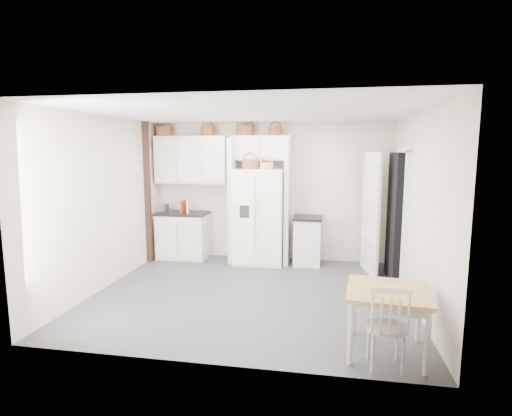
# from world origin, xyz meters

# --- Properties ---
(floor) EXTENTS (4.50, 4.50, 0.00)m
(floor) POSITION_xyz_m (0.00, 0.00, 0.00)
(floor) COLOR #3B3B40
(floor) RESTS_ON ground
(ceiling) EXTENTS (4.50, 4.50, 0.00)m
(ceiling) POSITION_xyz_m (0.00, 0.00, 2.60)
(ceiling) COLOR white
(ceiling) RESTS_ON wall_back
(wall_back) EXTENTS (4.50, 0.00, 4.50)m
(wall_back) POSITION_xyz_m (0.00, 2.00, 1.30)
(wall_back) COLOR #C2B29A
(wall_back) RESTS_ON floor
(wall_left) EXTENTS (0.00, 4.00, 4.00)m
(wall_left) POSITION_xyz_m (-2.25, 0.00, 1.30)
(wall_left) COLOR #C2B29A
(wall_left) RESTS_ON floor
(wall_right) EXTENTS (0.00, 4.00, 4.00)m
(wall_right) POSITION_xyz_m (2.25, 0.00, 1.30)
(wall_right) COLOR #C2B29A
(wall_right) RESTS_ON floor
(refrigerator) EXTENTS (0.90, 0.73, 1.75)m
(refrigerator) POSITION_xyz_m (-0.15, 1.66, 0.87)
(refrigerator) COLOR white
(refrigerator) RESTS_ON floor
(base_cab_left) EXTENTS (0.93, 0.59, 0.86)m
(base_cab_left) POSITION_xyz_m (-1.66, 1.70, 0.43)
(base_cab_left) COLOR silver
(base_cab_left) RESTS_ON floor
(base_cab_right) EXTENTS (0.48, 0.58, 0.84)m
(base_cab_right) POSITION_xyz_m (0.73, 1.70, 0.42)
(base_cab_right) COLOR silver
(base_cab_right) RESTS_ON floor
(dining_table) EXTENTS (0.90, 0.90, 0.68)m
(dining_table) POSITION_xyz_m (1.70, -1.45, 0.34)
(dining_table) COLOR olive
(dining_table) RESTS_ON floor
(windsor_chair) EXTENTS (0.40, 0.37, 0.81)m
(windsor_chair) POSITION_xyz_m (1.65, -1.75, 0.40)
(windsor_chair) COLOR silver
(windsor_chair) RESTS_ON floor
(counter_left) EXTENTS (0.97, 0.63, 0.04)m
(counter_left) POSITION_xyz_m (-1.66, 1.70, 0.88)
(counter_left) COLOR black
(counter_left) RESTS_ON base_cab_left
(counter_right) EXTENTS (0.52, 0.61, 0.04)m
(counter_right) POSITION_xyz_m (0.73, 1.70, 0.86)
(counter_right) COLOR black
(counter_right) RESTS_ON base_cab_right
(toaster) EXTENTS (0.28, 0.20, 0.17)m
(toaster) POSITION_xyz_m (-1.99, 1.69, 0.99)
(toaster) COLOR silver
(toaster) RESTS_ON counter_left
(cookbook_red) EXTENTS (0.07, 0.17, 0.25)m
(cookbook_red) POSITION_xyz_m (-1.62, 1.62, 1.02)
(cookbook_red) COLOR maroon
(cookbook_red) RESTS_ON counter_left
(cookbook_cream) EXTENTS (0.06, 0.15, 0.23)m
(cookbook_cream) POSITION_xyz_m (-1.53, 1.62, 1.01)
(cookbook_cream) COLOR beige
(cookbook_cream) RESTS_ON counter_left
(basket_upper_a) EXTENTS (0.32, 0.32, 0.18)m
(basket_upper_a) POSITION_xyz_m (-2.04, 1.83, 2.44)
(basket_upper_a) COLOR brown
(basket_upper_a) RESTS_ON upper_cabinet
(basket_upper_c) EXTENTS (0.27, 0.27, 0.16)m
(basket_upper_c) POSITION_xyz_m (-1.17, 1.83, 2.43)
(basket_upper_c) COLOR brown
(basket_upper_c) RESTS_ON upper_cabinet
(basket_bridge_a) EXTENTS (0.33, 0.33, 0.18)m
(basket_bridge_a) POSITION_xyz_m (-0.45, 1.83, 2.44)
(basket_bridge_a) COLOR brown
(basket_bridge_a) RESTS_ON bridge_cabinet
(basket_bridge_b) EXTENTS (0.25, 0.25, 0.14)m
(basket_bridge_b) POSITION_xyz_m (0.11, 1.83, 2.42)
(basket_bridge_b) COLOR brown
(basket_bridge_b) RESTS_ON bridge_cabinet
(basket_fridge_a) EXTENTS (0.30, 0.30, 0.16)m
(basket_fridge_a) POSITION_xyz_m (-0.30, 1.56, 1.83)
(basket_fridge_a) COLOR brown
(basket_fridge_a) RESTS_ON refrigerator
(basket_fridge_b) EXTENTS (0.24, 0.24, 0.13)m
(basket_fridge_b) POSITION_xyz_m (-0.01, 1.56, 1.81)
(basket_fridge_b) COLOR olive
(basket_fridge_b) RESTS_ON refrigerator
(upper_cabinet) EXTENTS (1.40, 0.34, 0.90)m
(upper_cabinet) POSITION_xyz_m (-1.50, 1.83, 1.90)
(upper_cabinet) COLOR silver
(upper_cabinet) RESTS_ON wall_back
(bridge_cabinet) EXTENTS (1.12, 0.34, 0.45)m
(bridge_cabinet) POSITION_xyz_m (-0.15, 1.83, 2.12)
(bridge_cabinet) COLOR silver
(bridge_cabinet) RESTS_ON wall_back
(fridge_panel_left) EXTENTS (0.08, 0.60, 2.30)m
(fridge_panel_left) POSITION_xyz_m (-0.66, 1.70, 1.15)
(fridge_panel_left) COLOR silver
(fridge_panel_left) RESTS_ON floor
(fridge_panel_right) EXTENTS (0.08, 0.60, 2.30)m
(fridge_panel_right) POSITION_xyz_m (0.36, 1.70, 1.15)
(fridge_panel_right) COLOR silver
(fridge_panel_right) RESTS_ON floor
(trim_post) EXTENTS (0.09, 0.09, 2.60)m
(trim_post) POSITION_xyz_m (-2.20, 1.35, 1.30)
(trim_post) COLOR black
(trim_post) RESTS_ON floor
(doorway_void) EXTENTS (0.18, 0.85, 2.05)m
(doorway_void) POSITION_xyz_m (2.16, 1.00, 1.02)
(doorway_void) COLOR black
(doorway_void) RESTS_ON floor
(door_slab) EXTENTS (0.21, 0.79, 2.05)m
(door_slab) POSITION_xyz_m (1.80, 1.33, 1.02)
(door_slab) COLOR white
(door_slab) RESTS_ON floor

